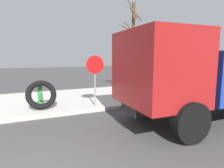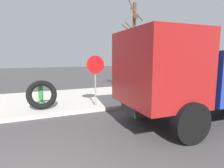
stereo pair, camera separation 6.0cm
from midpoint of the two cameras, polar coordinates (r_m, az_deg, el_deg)
sidewalk_curb at (r=9.83m, az=-25.04°, el=-5.27°), size 36.00×5.00×0.15m
fire_hydrant at (r=8.57m, az=-21.04°, el=-3.15°), size 0.22×0.50×0.89m
loose_tire at (r=8.05m, az=-20.79°, el=-3.03°), size 1.18×0.64×1.18m
stop_sign at (r=7.93m, az=-5.37°, el=3.84°), size 0.76×0.08×2.14m
dump_truck_blue at (r=7.51m, az=27.81°, el=2.52°), size 7.09×3.01×3.00m
bare_tree at (r=11.88m, az=6.20°, el=11.66°), size 1.15×1.10×5.64m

